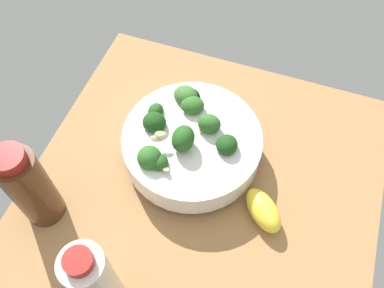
# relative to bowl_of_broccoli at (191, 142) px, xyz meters

# --- Properties ---
(ground_plane) EXTENTS (0.57, 0.57, 0.05)m
(ground_plane) POSITION_rel_bowl_of_broccoli_xyz_m (-0.04, 0.05, -0.07)
(ground_plane) COLOR #996D42
(bowl_of_broccoli) EXTENTS (0.23, 0.23, 0.11)m
(bowl_of_broccoli) POSITION_rel_bowl_of_broccoli_xyz_m (0.00, 0.00, 0.00)
(bowl_of_broccoli) COLOR white
(bowl_of_broccoli) RESTS_ON ground_plane
(lemon_wedge) EXTENTS (0.08, 0.08, 0.04)m
(lemon_wedge) POSITION_rel_bowl_of_broccoli_xyz_m (-0.14, 0.07, -0.02)
(lemon_wedge) COLOR yellow
(lemon_wedge) RESTS_ON ground_plane
(bottle_tall) EXTENTS (0.06, 0.06, 0.17)m
(bottle_tall) POSITION_rel_bowl_of_broccoli_xyz_m (0.04, 0.26, 0.04)
(bottle_tall) COLOR beige
(bottle_tall) RESTS_ON ground_plane
(bottle_short) EXTENTS (0.06, 0.06, 0.17)m
(bottle_short) POSITION_rel_bowl_of_broccoli_xyz_m (0.18, 0.17, 0.04)
(bottle_short) COLOR #472814
(bottle_short) RESTS_ON ground_plane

